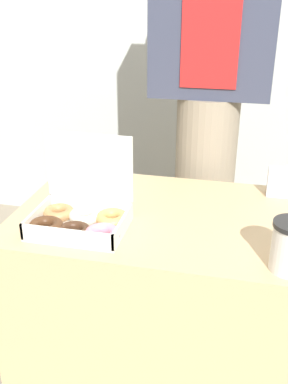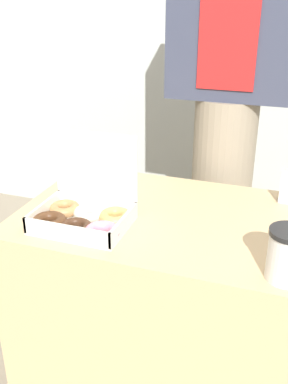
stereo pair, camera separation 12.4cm
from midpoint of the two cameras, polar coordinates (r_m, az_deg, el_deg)
The scene contains 6 objects.
ground_plane at distance 1.87m, azimuth 6.51°, elevation -23.14°, with size 14.00×14.00×0.00m, color gray.
wall_back at distance 2.54m, azimuth 15.28°, elevation 21.99°, with size 10.00×0.05×2.60m.
table at distance 1.62m, azimuth 7.12°, elevation -14.58°, with size 1.06×0.62×0.72m.
donut_box at distance 1.36m, azimuth -5.06°, elevation -2.81°, with size 0.31×0.24×0.27m.
coffee_cup at distance 1.17m, azimuth 20.72°, elevation -7.55°, with size 0.10×0.10×0.14m.
person_customer at distance 1.82m, azimuth 12.54°, elevation 10.95°, with size 0.46×0.25×1.82m.
Camera 2 is at (0.29, -1.23, 1.37)m, focal length 42.00 mm.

